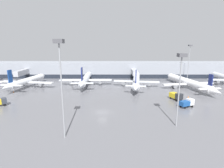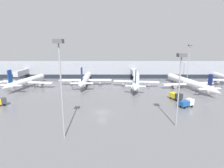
% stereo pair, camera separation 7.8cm
% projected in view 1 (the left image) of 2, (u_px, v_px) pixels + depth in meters
% --- Properties ---
extents(ground_plane, '(320.00, 320.00, 0.00)m').
position_uv_depth(ground_plane, '(103.00, 112.00, 51.68)').
color(ground_plane, slate).
extents(terminal_building, '(160.00, 28.88, 9.00)m').
position_uv_depth(terminal_building, '(107.00, 69.00, 111.12)').
color(terminal_building, gray).
rests_on(terminal_building, ground_plane).
extents(parked_jet_0, '(24.83, 39.76, 8.59)m').
position_uv_depth(parked_jet_0, '(188.00, 82.00, 80.83)').
color(parked_jet_0, white).
rests_on(parked_jet_0, ground_plane).
extents(parked_jet_1, '(25.56, 31.43, 9.69)m').
position_uv_depth(parked_jet_1, '(27.00, 81.00, 81.65)').
color(parked_jet_1, silver).
rests_on(parked_jet_1, ground_plane).
extents(parked_jet_2, '(25.75, 34.86, 10.26)m').
position_uv_depth(parked_jet_2, '(86.00, 79.00, 86.42)').
color(parked_jet_2, silver).
rests_on(parked_jet_2, ground_plane).
extents(parked_jet_5, '(21.63, 39.27, 9.87)m').
position_uv_depth(parked_jet_5, '(136.00, 80.00, 83.33)').
color(parked_jet_5, silver).
rests_on(parked_jet_5, ground_plane).
extents(service_truck_0, '(5.08, 3.68, 2.62)m').
position_uv_depth(service_truck_0, '(187.00, 103.00, 55.64)').
color(service_truck_0, '#19478C').
rests_on(service_truck_0, ground_plane).
extents(service_truck_1, '(4.27, 3.95, 2.54)m').
position_uv_depth(service_truck_1, '(0.00, 102.00, 56.57)').
color(service_truck_1, gold).
rests_on(service_truck_1, ground_plane).
extents(service_truck_2, '(3.90, 5.35, 2.72)m').
position_uv_depth(service_truck_2, '(176.00, 96.00, 63.03)').
color(service_truck_2, gold).
rests_on(service_truck_2, ground_plane).
extents(traffic_cone_0, '(0.38, 0.38, 0.59)m').
position_uv_depth(traffic_cone_0, '(14.00, 92.00, 73.51)').
color(traffic_cone_0, orange).
rests_on(traffic_cone_0, ground_plane).
extents(traffic_cone_1, '(0.41, 0.41, 0.73)m').
position_uv_depth(traffic_cone_1, '(188.00, 97.00, 65.88)').
color(traffic_cone_1, orange).
rests_on(traffic_cone_1, ground_plane).
extents(apron_light_mast_1, '(1.80, 1.80, 20.55)m').
position_uv_depth(apron_light_mast_1, '(60.00, 63.00, 34.17)').
color(apron_light_mast_1, gray).
rests_on(apron_light_mast_1, ground_plane).
extents(apron_light_mast_2, '(1.80, 1.80, 17.62)m').
position_uv_depth(apron_light_mast_2, '(181.00, 70.00, 39.80)').
color(apron_light_mast_2, gray).
rests_on(apron_light_mast_2, ground_plane).
extents(apron_light_mast_4, '(1.80, 1.80, 19.75)m').
position_uv_depth(apron_light_mast_4, '(190.00, 53.00, 96.20)').
color(apron_light_mast_4, gray).
rests_on(apron_light_mast_4, ground_plane).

